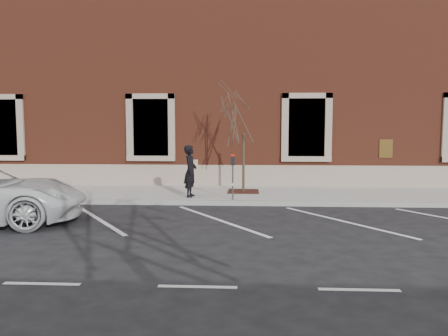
{
  "coord_description": "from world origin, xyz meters",
  "views": [
    {
      "loc": [
        0.73,
        -13.34,
        2.39
      ],
      "look_at": [
        0.0,
        0.6,
        1.1
      ],
      "focal_mm": 35.0,
      "sensor_mm": 36.0,
      "label": 1
    }
  ],
  "objects": [
    {
      "name": "building_civic",
      "position": [
        0.0,
        7.74,
        4.0
      ],
      "size": [
        40.0,
        8.62,
        8.0
      ],
      "color": "brown",
      "rests_on": "ground"
    },
    {
      "name": "tree_grate",
      "position": [
        0.62,
        1.85,
        0.16
      ],
      "size": [
        1.07,
        1.07,
        0.03
      ],
      "primitive_type": "cube",
      "color": "#431D15",
      "rests_on": "sidewalk_near"
    },
    {
      "name": "sidewalk_near",
      "position": [
        0.0,
        1.75,
        0.07
      ],
      "size": [
        40.0,
        3.5,
        0.15
      ],
      "primitive_type": "cube",
      "color": "beige",
      "rests_on": "ground"
    },
    {
      "name": "man",
      "position": [
        -1.09,
        0.65,
        0.99
      ],
      "size": [
        0.45,
        0.64,
        1.68
      ],
      "primitive_type": "imported",
      "rotation": [
        0.0,
        0.0,
        1.5
      ],
      "color": "black",
      "rests_on": "sidewalk_near"
    },
    {
      "name": "curb_near",
      "position": [
        0.0,
        -0.05,
        0.07
      ],
      "size": [
        40.0,
        0.12,
        0.15
      ],
      "primitive_type": "cube",
      "color": "#9E9E99",
      "rests_on": "ground"
    },
    {
      "name": "ground",
      "position": [
        0.0,
        0.0,
        0.0
      ],
      "size": [
        120.0,
        120.0,
        0.0
      ],
      "primitive_type": "plane",
      "color": "#28282B",
      "rests_on": "ground"
    },
    {
      "name": "parking_stripes",
      "position": [
        0.0,
        -2.2,
        0.0
      ],
      "size": [
        28.0,
        4.4,
        0.01
      ],
      "primitive_type": null,
      "color": "silver",
      "rests_on": "ground"
    },
    {
      "name": "sapling",
      "position": [
        0.62,
        1.85,
        2.75
      ],
      "size": [
        2.23,
        2.23,
        3.72
      ],
      "color": "#46392A",
      "rests_on": "sidewalk_near"
    },
    {
      "name": "parking_meter",
      "position": [
        0.3,
        0.12,
        1.14
      ],
      "size": [
        0.13,
        0.1,
        1.42
      ],
      "rotation": [
        0.0,
        0.0,
        0.3
      ],
      "color": "#595B60",
      "rests_on": "sidewalk_near"
    }
  ]
}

